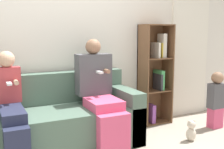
{
  "coord_description": "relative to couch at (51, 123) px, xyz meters",
  "views": [
    {
      "loc": [
        -0.96,
        -2.68,
        1.38
      ],
      "look_at": [
        0.61,
        0.56,
        0.83
      ],
      "focal_mm": 45.0,
      "sensor_mm": 36.0,
      "label": 1
    }
  ],
  "objects": [
    {
      "name": "curtain_panel",
      "position": [
        2.41,
        0.41,
        0.79
      ],
      "size": [
        0.72,
        0.04,
        2.2
      ],
      "color": "silver",
      "rests_on": "ground_plane"
    },
    {
      "name": "couch",
      "position": [
        0.0,
        0.0,
        0.0
      ],
      "size": [
        2.08,
        0.84,
        0.87
      ],
      "color": "#4C6656",
      "rests_on": "ground_plane"
    },
    {
      "name": "adult_seated",
      "position": [
        0.57,
        -0.12,
        0.36
      ],
      "size": [
        0.44,
        0.75,
        1.29
      ],
      "color": "#DB4C75",
      "rests_on": "ground_plane"
    },
    {
      "name": "teddy_bear",
      "position": [
        1.65,
        -0.55,
        -0.18
      ],
      "size": [
        0.14,
        0.11,
        0.28
      ],
      "color": "beige",
      "rests_on": "ground_plane"
    },
    {
      "name": "child_seated",
      "position": [
        -0.45,
        -0.15,
        0.29
      ],
      "size": [
        0.28,
        0.78,
        1.17
      ],
      "color": "#232842",
      "rests_on": "ground_plane"
    },
    {
      "name": "bookshelf",
      "position": [
        1.66,
        0.3,
        0.43
      ],
      "size": [
        0.46,
        0.31,
        1.48
      ],
      "color": "brown",
      "rests_on": "ground_plane"
    },
    {
      "name": "back_wall",
      "position": [
        0.21,
        0.46,
        0.97
      ],
      "size": [
        10.0,
        0.06,
        2.55
      ],
      "color": "silver",
      "rests_on": "ground_plane"
    },
    {
      "name": "toddler_standing",
      "position": [
        2.31,
        -0.31,
        0.11
      ],
      "size": [
        0.23,
        0.17,
        0.82
      ],
      "color": "#DB4C75",
      "rests_on": "ground_plane"
    }
  ]
}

